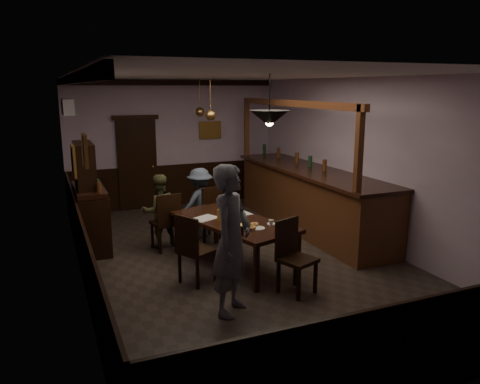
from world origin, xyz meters
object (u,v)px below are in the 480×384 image
coffee_cup (271,222)px  sideboard (90,207)px  dining_table (233,224)px  pendant_brass_mid (211,115)px  chair_far_left (167,220)px  chair_far_right (209,211)px  bar_counter (310,197)px  soda_can (239,216)px  pendant_brass_far (200,112)px  person_seated_right (200,203)px  person_seated_left (159,211)px  chair_side (193,247)px  person_standing (232,240)px  chair_near (293,253)px  pendant_iron (269,118)px

coffee_cup → sideboard: (-2.46, 2.24, -0.04)m
dining_table → pendant_brass_mid: (0.28, 1.83, 1.61)m
chair_far_left → chair_far_right: bearing=-171.3°
bar_counter → pendant_brass_mid: pendant_brass_mid is taller
chair_far_right → bar_counter: size_ratio=0.23×
soda_can → pendant_brass_far: (0.39, 3.14, 1.49)m
person_seated_right → sideboard: (-2.00, 0.14, 0.09)m
sideboard → person_seated_left: bearing=-19.5°
dining_table → chair_side: (-0.83, -0.48, -0.11)m
bar_counter → pendant_brass_far: pendant_brass_far is taller
chair_far_left → soda_can: (0.91, -1.11, 0.24)m
dining_table → person_standing: size_ratio=1.25×
person_standing → soda_can: 1.64m
sideboard → chair_far_left: bearing=-29.2°
chair_near → bar_counter: bearing=34.2°
dining_table → soda_can: bearing=-25.4°
person_standing → soda_can: bearing=19.1°
chair_near → person_seated_left: (-1.28, 2.60, 0.09)m
person_seated_right → soda_can: person_seated_right is taller
dining_table → pendant_iron: 1.89m
chair_far_right → sideboard: sideboard is taller
dining_table → chair_far_left: size_ratio=2.32×
chair_side → pendant_brass_mid: (1.11, 2.32, 1.73)m
person_standing → soda_can: size_ratio=15.98×
chair_far_right → person_seated_right: person_seated_right is taller
chair_near → dining_table: bearing=86.7°
pendant_brass_mid → chair_side: bearing=-115.6°
dining_table → person_seated_left: person_seated_left is taller
chair_near → person_standing: bearing=173.4°
dining_table → bar_counter: 2.50m
person_seated_left → coffee_cup: 2.26m
person_standing → chair_far_right: bearing=31.8°
chair_far_right → soda_can: (0.04, -1.38, 0.24)m
coffee_cup → pendant_brass_mid: bearing=76.4°
pendant_brass_mid → person_seated_left: bearing=-157.4°
dining_table → chair_far_left: chair_far_left is taller
chair_near → person_seated_right: 2.90m
chair_side → sideboard: 2.54m
chair_side → sideboard: (-1.20, 2.23, 0.19)m
person_seated_right → soda_can: (0.12, -1.66, 0.14)m
soda_can → bar_counter: 2.45m
dining_table → person_standing: 1.66m
soda_can → pendant_iron: (0.15, -0.72, 1.59)m
dining_table → person_seated_left: (-0.89, 1.35, -0.02)m
bar_counter → pendant_brass_far: size_ratio=5.69×
chair_near → bar_counter: bar_counter is taller
chair_far_left → coffee_cup: size_ratio=12.92×
bar_counter → dining_table: bearing=-150.1°
chair_near → pendant_brass_mid: pendant_brass_mid is taller
person_seated_left → soda_can: (0.98, -1.39, 0.15)m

